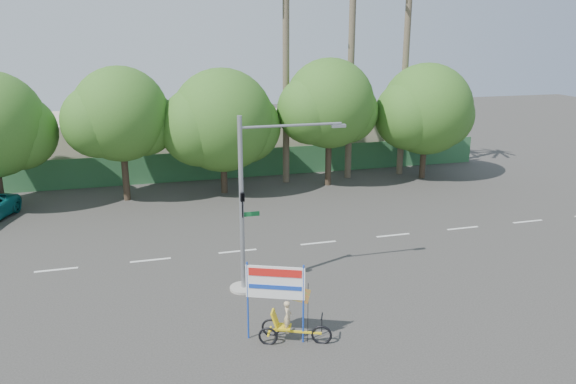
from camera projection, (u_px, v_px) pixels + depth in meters
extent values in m
plane|color=#33302D|center=(336.00, 330.00, 19.51)|extent=(120.00, 120.00, 0.00)
cube|color=#336B3D|center=(230.00, 164.00, 39.14)|extent=(38.00, 0.08, 2.00)
cube|color=beige|center=(82.00, 145.00, 40.47)|extent=(12.00, 8.00, 4.00)
cube|color=beige|center=(319.00, 136.00, 45.12)|extent=(14.00, 8.00, 3.60)
sphere|color=#315F1C|center=(19.00, 132.00, 32.00)|extent=(4.32, 4.32, 4.32)
cylinder|color=#473828|center=(125.00, 170.00, 33.87)|extent=(0.40, 0.40, 3.74)
sphere|color=#315F1C|center=(120.00, 114.00, 32.92)|extent=(5.60, 5.60, 5.60)
sphere|color=#315F1C|center=(143.00, 122.00, 33.68)|extent=(4.03, 4.03, 4.03)
sphere|color=#315F1C|center=(98.00, 121.00, 32.46)|extent=(4.26, 4.26, 4.26)
cylinder|color=#473828|center=(224.00, 167.00, 35.46)|extent=(0.40, 0.40, 3.30)
sphere|color=#315F1C|center=(222.00, 120.00, 34.62)|extent=(6.40, 6.40, 6.40)
sphere|color=#315F1C|center=(244.00, 127.00, 35.41)|extent=(4.61, 4.61, 4.61)
sphere|color=#315F1C|center=(200.00, 127.00, 34.11)|extent=(4.86, 4.86, 4.86)
cylinder|color=#473828|center=(328.00, 157.00, 37.17)|extent=(0.40, 0.40, 3.87)
sphere|color=#315F1C|center=(329.00, 103.00, 36.19)|extent=(5.80, 5.80, 5.80)
sphere|color=#315F1C|center=(346.00, 112.00, 36.97)|extent=(4.18, 4.18, 4.18)
sphere|color=#315F1C|center=(311.00, 110.00, 35.72)|extent=(4.41, 4.41, 4.41)
cylinder|color=#473828|center=(423.00, 154.00, 39.02)|extent=(0.40, 0.40, 3.43)
sphere|color=#315F1C|center=(426.00, 109.00, 38.15)|extent=(6.20, 6.20, 6.20)
sphere|color=#315F1C|center=(442.00, 116.00, 38.93)|extent=(4.46, 4.46, 4.46)
sphere|color=#315F1C|center=(409.00, 115.00, 37.65)|extent=(4.71, 4.71, 4.71)
cylinder|color=#70604C|center=(351.00, 54.00, 37.23)|extent=(0.44, 0.44, 17.00)
cylinder|color=#70604C|center=(405.00, 68.00, 38.54)|extent=(0.44, 0.44, 15.00)
cylinder|color=#70604C|center=(286.00, 78.00, 36.50)|extent=(0.44, 0.44, 14.00)
cylinder|color=gray|center=(244.00, 288.00, 22.56)|extent=(1.10, 1.10, 0.10)
cylinder|color=gray|center=(242.00, 206.00, 21.60)|extent=(0.18, 0.18, 7.00)
cylinder|color=gray|center=(292.00, 125.00, 21.26)|extent=(4.00, 0.10, 0.10)
cube|color=gray|center=(339.00, 126.00, 21.77)|extent=(0.55, 0.20, 0.12)
imported|color=black|center=(243.00, 205.00, 21.37)|extent=(0.16, 0.20, 1.00)
cube|color=#14662D|center=(251.00, 214.00, 21.79)|extent=(0.70, 0.04, 0.18)
torus|color=black|center=(322.00, 335.00, 18.59)|extent=(0.67, 0.35, 0.70)
torus|color=black|center=(271.00, 328.00, 19.09)|extent=(0.63, 0.32, 0.65)
torus|color=black|center=(268.00, 336.00, 18.55)|extent=(0.63, 0.32, 0.65)
cube|color=yellow|center=(295.00, 332.00, 18.69)|extent=(1.64, 0.74, 0.06)
cube|color=yellow|center=(269.00, 331.00, 18.81)|extent=(0.30, 0.59, 0.05)
cube|color=yellow|center=(283.00, 327.00, 18.70)|extent=(0.64, 0.60, 0.06)
cube|color=yellow|center=(275.00, 319.00, 18.65)|extent=(0.38, 0.49, 0.56)
cylinder|color=black|center=(322.00, 324.00, 18.48)|extent=(0.04, 0.04, 0.57)
cube|color=black|center=(322.00, 316.00, 18.40)|extent=(0.22, 0.44, 0.04)
imported|color=#CCB284|center=(288.00, 317.00, 18.57)|extent=(0.40, 0.48, 1.11)
cylinder|color=blue|center=(248.00, 301.00, 18.60)|extent=(0.08, 0.08, 2.78)
cylinder|color=blue|center=(303.00, 304.00, 18.37)|extent=(0.08, 0.08, 2.78)
cube|color=white|center=(275.00, 283.00, 18.28)|extent=(1.82, 0.81, 1.13)
cube|color=red|center=(275.00, 273.00, 18.15)|extent=(1.62, 0.70, 0.27)
cube|color=blue|center=(275.00, 287.00, 18.29)|extent=(1.62, 0.70, 0.14)
cylinder|color=black|center=(308.00, 313.00, 18.43)|extent=(0.03, 0.03, 2.16)
cube|color=red|center=(297.00, 294.00, 18.29)|extent=(0.85, 0.38, 0.68)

